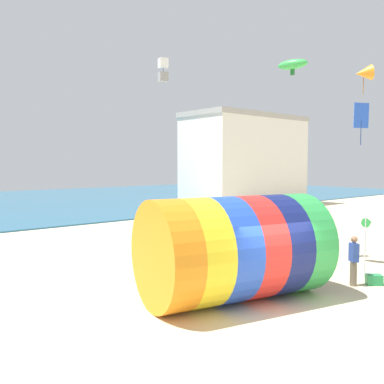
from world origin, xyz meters
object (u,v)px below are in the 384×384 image
kite_orange_delta (364,73)px  beach_flag (368,225)px  giant_inflatable_tube (235,248)px  cooler_box (374,280)px  kite_handler (354,260)px  kite_green_parafoil (293,64)px  kite_blue_diamond (361,116)px  kite_white_box (163,70)px

kite_orange_delta → beach_flag: size_ratio=0.60×
giant_inflatable_tube → cooler_box: bearing=-22.9°
giant_inflatable_tube → kite_handler: 4.57m
kite_green_parafoil → cooler_box: size_ratio=2.55×
kite_orange_delta → cooler_box: 9.52m
kite_blue_diamond → cooler_box: size_ratio=3.42×
kite_green_parafoil → beach_flag: kite_green_parafoil is taller
kite_green_parafoil → giant_inflatable_tube: bearing=-162.4°
kite_white_box → kite_orange_delta: kite_white_box is taller
kite_white_box → cooler_box: (-1.18, -13.78, -9.63)m
kite_white_box → beach_flag: kite_white_box is taller
kite_green_parafoil → beach_flag: bearing=-75.4°
kite_orange_delta → beach_flag: (-3.32, -2.09, -6.32)m
kite_white_box → beach_flag: bearing=-91.5°
kite_white_box → kite_green_parafoil: bearing=-96.3°
kite_handler → cooler_box: (0.66, -0.42, -0.71)m
kite_blue_diamond → cooler_box: 7.02m
cooler_box → kite_orange_delta: bearing=33.6°
kite_green_parafoil → kite_white_box: bearing=83.7°
kite_handler → kite_green_parafoil: 8.02m
beach_flag → kite_green_parafoil: bearing=104.6°
kite_handler → kite_green_parafoil: kite_green_parafoil is taller
kite_white_box → beach_flag: 15.27m
giant_inflatable_tube → kite_white_box: kite_white_box is taller
kite_orange_delta → kite_green_parafoil: 4.18m
giant_inflatable_tube → beach_flag: giant_inflatable_tube is taller
kite_green_parafoil → cooler_box: kite_green_parafoil is taller
cooler_box → kite_white_box: bearing=85.1°
giant_inflatable_tube → beach_flag: 5.88m
kite_handler → kite_white_box: 16.16m
giant_inflatable_tube → kite_blue_diamond: (7.73, 0.08, 4.61)m
kite_white_box → beach_flag: (-0.35, -13.10, -7.84)m
kite_white_box → kite_green_parafoil: 10.34m
kite_orange_delta → giant_inflatable_tube: bearing=-175.5°
giant_inflatable_tube → kite_green_parafoil: bearing=17.6°
giant_inflatable_tube → beach_flag: size_ratio=2.76×
giant_inflatable_tube → cooler_box: size_ratio=11.83×
kite_green_parafoil → beach_flag: 6.94m
kite_handler → kite_orange_delta: 9.13m
kite_handler → beach_flag: beach_flag is taller
kite_green_parafoil → kite_handler: bearing=-102.7°
giant_inflatable_tube → cooler_box: 5.47m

